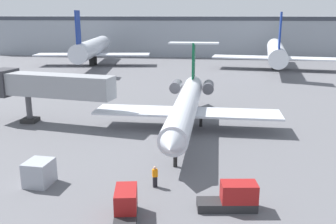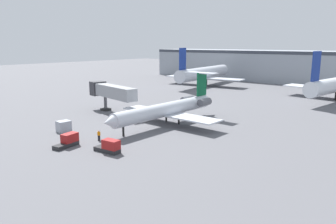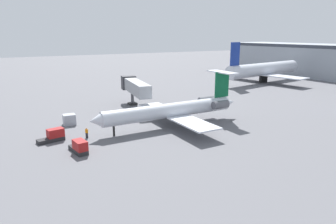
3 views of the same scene
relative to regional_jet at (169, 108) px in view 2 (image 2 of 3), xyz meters
The scene contains 9 objects.
ground_plane 5.57m from the regional_jet, 92.98° to the right, with size 400.00×400.00×0.10m, color #5B5B60.
regional_jet is the anchor object (origin of this frame).
jet_bridge 17.11m from the regional_jet, behind, with size 15.86×5.43×6.37m.
ground_crew_marshaller 15.77m from the regional_jet, 94.32° to the right, with size 0.47×0.39×1.69m.
baggage_tug_lead 18.93m from the regional_jet, 75.79° to the right, with size 4.15×1.91×1.90m.
baggage_tug_trailing 20.63m from the regional_jet, 96.41° to the right, with size 2.08×4.18×1.90m.
cargo_container_uld 19.25m from the regional_jet, 121.91° to the right, with size 2.01×2.26×1.92m.
terminal_building 84.03m from the regional_jet, 90.17° to the left, with size 138.37×20.65×12.24m.
parked_airliner_west_end 59.66m from the regional_jet, 118.48° to the left, with size 29.70×34.96×13.65m.
Camera 2 is at (39.89, -41.57, 15.04)m, focal length 35.16 mm.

